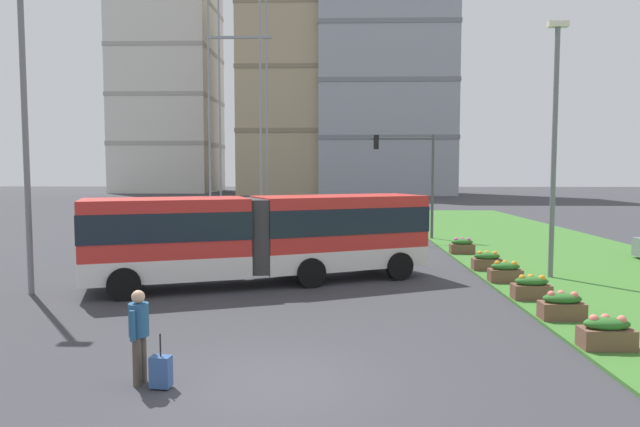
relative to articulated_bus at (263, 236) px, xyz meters
The scene contains 18 objects.
ground_plane 9.54m from the articulated_bus, 81.55° to the right, with size 260.00×260.00×0.00m, color #38383D.
grass_median 12.87m from the articulated_bus, ahead, with size 10.00×70.00×0.08m, color #3D752D.
articulated_bus is the anchor object (origin of this frame).
pedestrian_crossing 9.48m from the articulated_bus, 96.36° to the right, with size 0.36×0.58×1.74m.
rolling_suitcase 9.72m from the articulated_bus, 93.56° to the right, with size 0.39×0.28×0.97m.
flower_planter_0 11.15m from the articulated_bus, 41.15° to the right, with size 1.10×0.56×0.74m.
flower_planter_1 9.75m from the articulated_bus, 30.33° to the right, with size 1.10×0.56×0.74m.
flower_planter_2 8.83m from the articulated_bus, 17.24° to the right, with size 1.10×0.56×0.74m.
flower_planter_3 8.44m from the articulated_bus, ahead, with size 1.10×0.56×0.74m.
flower_planter_4 8.78m from the articulated_bus, 16.11° to the left, with size 1.10×0.56×0.74m.
flower_planter_5 10.81m from the articulated_bus, 38.96° to the left, with size 1.10×0.56×0.74m.
traffic_light_far_right 14.61m from the articulated_bus, 61.84° to the left, with size 3.57×0.28×5.91m.
streetlight_left 8.19m from the articulated_bus, 164.39° to the right, with size 0.70×0.28×9.46m.
streetlight_median 10.82m from the articulated_bus, ahead, with size 0.70×0.28×9.10m.
apartment_tower_west 93.69m from the articulated_bus, 108.39° to the left, with size 17.24×18.22×50.10m.
apartment_tower_westcentre 80.84m from the articulated_bus, 94.14° to the left, with size 15.70×18.05×39.72m.
apartment_tower_centre 79.79m from the articulated_bus, 82.16° to the left, with size 21.81×16.48×43.77m.
transmission_pylon 52.75m from the articulated_bus, 100.60° to the left, with size 9.00×6.24×30.40m.
Camera 1 is at (1.16, -10.11, 3.89)m, focal length 31.81 mm.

